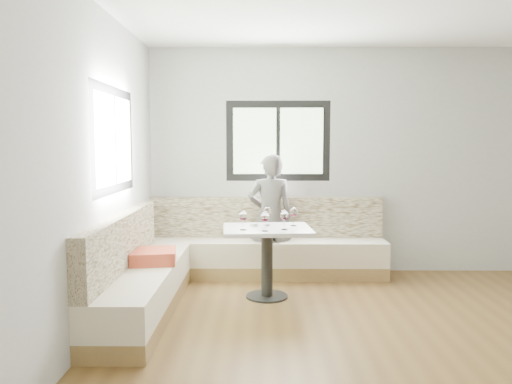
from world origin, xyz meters
The scene contains 10 objects.
room centered at (-0.08, 0.08, 1.41)m, with size 5.01×5.01×2.81m.
banquette centered at (-1.59, 1.63, 0.33)m, with size 2.90×2.80×0.95m.
table centered at (-1.05, 1.37, 0.56)m, with size 0.95×0.77×0.74m.
person centered at (-1.00, 2.18, 0.75)m, with size 0.55×0.36×1.50m, color #4E4A47.
olive_ramekin centered at (-1.19, 1.45, 0.76)m, with size 0.09×0.09×0.03m.
wine_glass_a centered at (-1.29, 1.22, 0.88)m, with size 0.09×0.09×0.20m.
wine_glass_b centered at (-1.07, 1.16, 0.88)m, with size 0.09×0.09×0.20m.
wine_glass_c centered at (-0.88, 1.25, 0.88)m, with size 0.09×0.09×0.20m.
wine_glass_d centered at (-1.05, 1.51, 0.88)m, with size 0.09×0.09×0.20m.
wine_glass_e centered at (-0.77, 1.48, 0.88)m, with size 0.09×0.09×0.20m.
Camera 1 is at (-1.12, -3.77, 1.62)m, focal length 35.00 mm.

